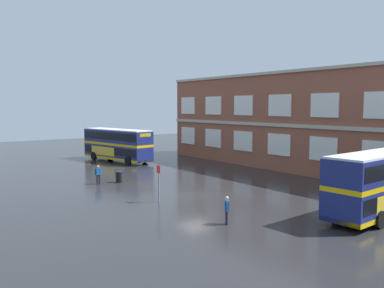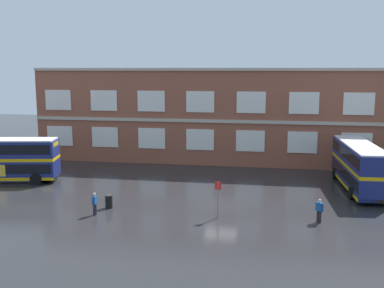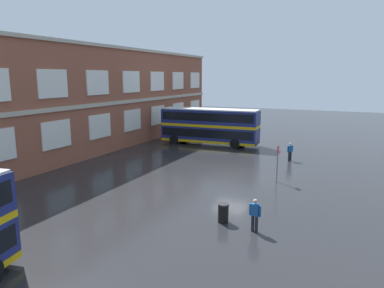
% 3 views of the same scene
% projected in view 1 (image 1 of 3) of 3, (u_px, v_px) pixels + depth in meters
% --- Properties ---
extents(ground_plane, '(120.00, 120.00, 0.00)m').
position_uv_depth(ground_plane, '(215.00, 192.00, 32.34)').
color(ground_plane, '#232326').
extents(brick_terminal_building, '(49.21, 8.19, 10.67)m').
position_uv_depth(brick_terminal_building, '(348.00, 124.00, 40.00)').
color(brick_terminal_building, brown).
rests_on(brick_terminal_building, ground).
extents(double_decker_near, '(11.29, 4.58, 4.07)m').
position_uv_depth(double_decker_near, '(117.00, 144.00, 50.48)').
color(double_decker_near, navy).
rests_on(double_decker_near, ground).
extents(waiting_passenger, '(0.29, 0.64, 1.70)m').
position_uv_depth(waiting_passenger, '(98.00, 174.00, 35.60)').
color(waiting_passenger, black).
rests_on(waiting_passenger, ground).
extents(second_passenger, '(0.55, 0.49, 1.70)m').
position_uv_depth(second_passenger, '(227.00, 209.00, 23.42)').
color(second_passenger, black).
rests_on(second_passenger, ground).
extents(bus_stand_flag, '(0.44, 0.10, 2.70)m').
position_uv_depth(bus_stand_flag, '(159.00, 180.00, 28.83)').
color(bus_stand_flag, slate).
rests_on(bus_stand_flag, ground).
extents(station_litter_bin, '(0.60, 0.60, 1.03)m').
position_uv_depth(station_litter_bin, '(119.00, 177.00, 36.38)').
color(station_litter_bin, black).
rests_on(station_litter_bin, ground).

